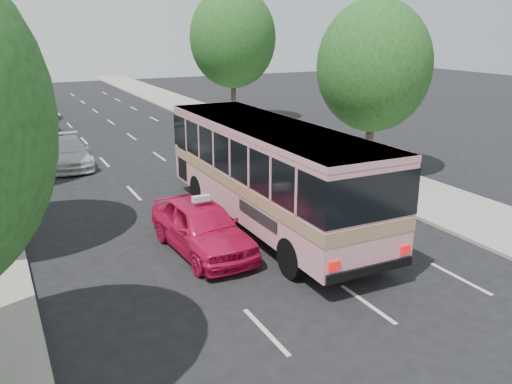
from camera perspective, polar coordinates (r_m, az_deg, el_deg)
ground at (r=15.20m, az=3.93°, el=-9.21°), size 120.00×120.00×0.00m
sidewalk_right at (r=35.91m, az=-0.45°, el=6.43°), size 4.00×90.00×0.12m
tree_right_near at (r=25.23m, az=12.57°, el=13.26°), size 5.10×5.10×7.95m
tree_right_far at (r=39.10m, az=-2.33°, el=16.23°), size 6.00×6.00×9.35m
pink_bus at (r=18.31m, az=1.29°, el=2.92°), size 2.87×11.29×3.60m
pink_taxi at (r=16.77m, az=-5.72°, el=-3.63°), size 2.21×4.89×1.63m
white_pickup at (r=28.47m, az=-19.18°, el=3.93°), size 2.00×4.81×1.39m
taxi_roof_sign at (r=16.47m, az=-5.81°, el=-0.69°), size 0.56×0.21×0.18m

